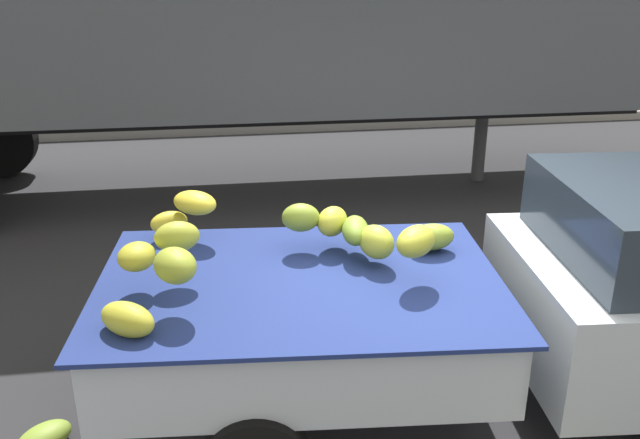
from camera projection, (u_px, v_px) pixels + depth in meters
ground at (429, 392)px, 5.22m from camera, size 220.00×220.00×0.00m
curb_strip at (297, 123)px, 12.90m from camera, size 80.00×0.80×0.16m
pickup_truck at (567, 297)px, 4.79m from camera, size 4.88×2.21×1.70m
semi_trailer at (237, 0)px, 8.63m from camera, size 12.02×2.72×3.95m
fallen_banana_bunch_near_tailgate at (44, 438)px, 4.61m from camera, size 0.45×0.45×0.16m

